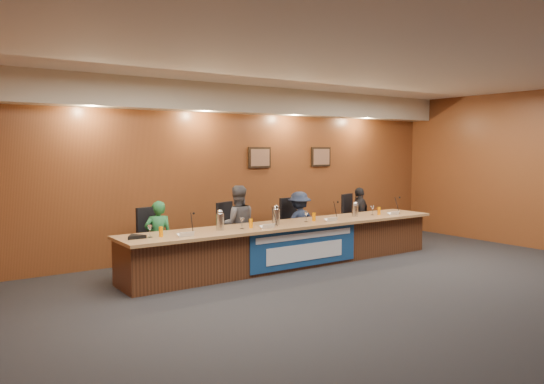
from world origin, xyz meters
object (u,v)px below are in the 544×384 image
at_px(panelist_a, 158,238).
at_px(office_chair_d, 356,223).
at_px(banner, 305,247).
at_px(carafe_left, 220,222).
at_px(dais_body, 290,245).
at_px(panelist_b, 237,225).
at_px(office_chair_c, 296,229).
at_px(panelist_c, 299,223).
at_px(carafe_mid, 276,217).
at_px(panelist_d, 360,217).
at_px(speakerphone, 135,237).
at_px(office_chair_a, 156,245).
at_px(carafe_right, 355,211).
at_px(office_chair_b, 234,236).

relative_size(panelist_a, office_chair_d, 2.51).
relative_size(banner, carafe_left, 8.41).
bearing_deg(dais_body, carafe_left, -178.05).
height_order(panelist_b, office_chair_c, panelist_b).
height_order(dais_body, carafe_left, carafe_left).
bearing_deg(panelist_c, carafe_mid, 39.44).
distance_m(panelist_d, speakerphone, 5.13).
bearing_deg(office_chair_d, dais_body, 177.59).
bearing_deg(panelist_b, panelist_d, -159.27).
bearing_deg(office_chair_d, office_chair_a, 159.55).
xyz_separation_m(office_chair_c, carafe_left, (-2.12, -0.79, 0.40)).
relative_size(panelist_d, office_chair_d, 2.56).
height_order(panelist_c, carafe_left, panelist_c).
bearing_deg(dais_body, panelist_c, 42.93).
distance_m(carafe_mid, speakerphone, 2.45).
bearing_deg(office_chair_c, speakerphone, -175.07).
bearing_deg(office_chair_c, dais_body, -140.54).
bearing_deg(carafe_mid, panelist_b, 116.10).
relative_size(office_chair_a, speakerphone, 1.50).
bearing_deg(panelist_b, carafe_mid, 136.83).
bearing_deg(carafe_mid, office_chair_d, 16.79).
distance_m(dais_body, panelist_b, 1.00).
height_order(panelist_c, panelist_d, panelist_d).
xyz_separation_m(carafe_right, speakerphone, (-4.28, 0.01, -0.09)).
bearing_deg(panelist_b, panelist_a, 20.73).
xyz_separation_m(office_chair_a, carafe_right, (3.65, -0.79, 0.38)).
relative_size(panelist_a, office_chair_b, 2.51).
distance_m(panelist_a, office_chair_c, 2.86).
xyz_separation_m(dais_body, carafe_right, (1.48, -0.05, 0.51)).
height_order(dais_body, office_chair_b, dais_body).
bearing_deg(panelist_b, banner, 143.72).
bearing_deg(panelist_c, panelist_b, 5.71).
bearing_deg(panelist_a, panelist_c, -162.84).
height_order(carafe_left, speakerphone, carafe_left).
xyz_separation_m(panelist_a, office_chair_b, (1.48, 0.10, -0.12)).
xyz_separation_m(panelist_a, carafe_left, (0.74, -0.69, 0.28)).
xyz_separation_m(office_chair_b, office_chair_d, (2.97, 0.00, 0.00)).
distance_m(office_chair_b, office_chair_d, 2.97).
relative_size(office_chair_d, carafe_right, 2.18).
xyz_separation_m(panelist_b, panelist_c, (1.38, 0.00, -0.09)).
relative_size(office_chair_a, office_chair_d, 1.00).
height_order(office_chair_b, office_chair_c, same).
height_order(panelist_d, carafe_right, panelist_d).
distance_m(panelist_d, carafe_right, 1.08).
relative_size(panelist_a, carafe_mid, 4.62).
distance_m(panelist_b, speakerphone, 2.22).
bearing_deg(dais_body, banner, -90.00).
bearing_deg(panelist_d, speakerphone, -13.29).
xyz_separation_m(carafe_left, carafe_right, (2.91, 0.00, -0.02)).
height_order(panelist_a, panelist_b, panelist_b).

